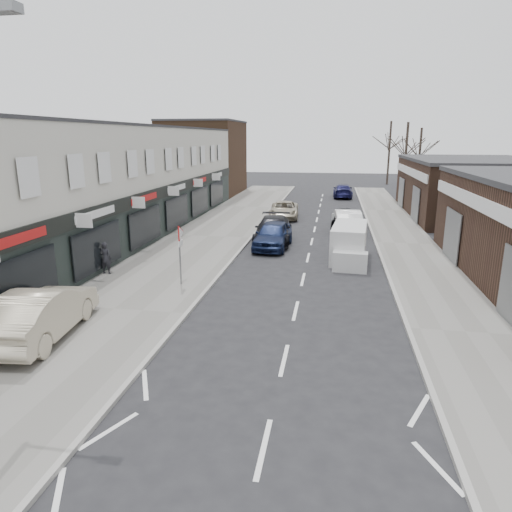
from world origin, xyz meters
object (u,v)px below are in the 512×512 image
at_px(parked_car_right_b, 346,218).
at_px(warning_sign, 180,238).
at_px(sedan_on_pavement, 42,312).
at_px(parked_car_left_a, 273,235).
at_px(parked_car_left_b, 273,230).
at_px(parked_car_left_c, 284,210).
at_px(white_van, 349,244).
at_px(pedestrian, 105,258).
at_px(parked_car_right_c, 343,191).
at_px(parked_car_right_a, 347,221).

bearing_deg(parked_car_right_b, warning_sign, 67.76).
height_order(warning_sign, parked_car_right_b, warning_sign).
relative_size(sedan_on_pavement, parked_car_left_a, 1.08).
bearing_deg(parked_car_left_b, parked_car_right_b, 44.30).
height_order(parked_car_left_c, parked_car_right_b, parked_car_right_b).
relative_size(sedan_on_pavement, parked_car_left_b, 0.93).
xyz_separation_m(white_van, parked_car_left_a, (-4.36, 2.04, -0.10)).
relative_size(sedan_on_pavement, parked_car_left_c, 1.02).
distance_m(pedestrian, parked_car_left_a, 9.87).
bearing_deg(parked_car_left_a, parked_car_right_c, 83.07).
height_order(warning_sign, parked_car_left_a, warning_sign).
distance_m(sedan_on_pavement, parked_car_left_b, 16.27).
bearing_deg(sedan_on_pavement, white_van, -136.92).
height_order(white_van, pedestrian, white_van).
xyz_separation_m(warning_sign, white_van, (7.32, 5.88, -1.31)).
height_order(sedan_on_pavement, parked_car_left_b, sedan_on_pavement).
height_order(white_van, parked_car_right_c, white_van).
xyz_separation_m(white_van, parked_car_right_b, (0.04, 8.53, -0.07)).
bearing_deg(parked_car_left_b, pedestrian, -131.84).
bearing_deg(parked_car_right_a, parked_car_left_c, -50.08).
bearing_deg(parked_car_right_a, parked_car_right_b, -95.05).
relative_size(pedestrian, parked_car_right_a, 0.32).
height_order(warning_sign, white_van, warning_sign).
bearing_deg(parked_car_right_c, white_van, 89.51).
distance_m(parked_car_left_a, parked_car_right_c, 24.83).
distance_m(warning_sign, parked_car_left_a, 8.57).
height_order(parked_car_left_a, parked_car_right_b, parked_car_right_b).
bearing_deg(warning_sign, parked_car_right_c, 77.18).
height_order(white_van, parked_car_left_b, white_van).
bearing_deg(sedan_on_pavement, parked_car_right_c, -111.35).
distance_m(white_van, parked_car_left_a, 4.81).
bearing_deg(parked_car_left_a, parked_car_left_b, 100.44).
bearing_deg(parked_car_right_b, parked_car_left_c, -33.36).
bearing_deg(parked_car_left_b, parked_car_left_a, -85.89).
bearing_deg(sedan_on_pavement, parked_car_left_a, -118.80).
distance_m(warning_sign, parked_car_left_b, 9.93).
distance_m(sedan_on_pavement, pedestrian, 7.01).
xyz_separation_m(parked_car_left_b, parked_car_right_a, (4.59, 3.94, 0.02)).
height_order(white_van, parked_car_right_b, white_van).
xyz_separation_m(parked_car_left_a, parked_car_left_c, (-0.46, 10.32, -0.11)).
distance_m(parked_car_left_c, parked_car_right_a, 6.88).
height_order(pedestrian, parked_car_right_b, pedestrian).
bearing_deg(sedan_on_pavement, pedestrian, -85.34).
xyz_separation_m(parked_car_left_b, parked_car_right_b, (4.59, 4.98, 0.04)).
bearing_deg(white_van, parked_car_right_a, 94.69).
relative_size(parked_car_left_a, parked_car_left_c, 0.95).
height_order(warning_sign, sedan_on_pavement, warning_sign).
distance_m(parked_car_left_a, parked_car_right_a, 7.00).
bearing_deg(parked_car_right_c, parked_car_left_b, 78.27).
relative_size(parked_car_right_a, parked_car_right_c, 0.97).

